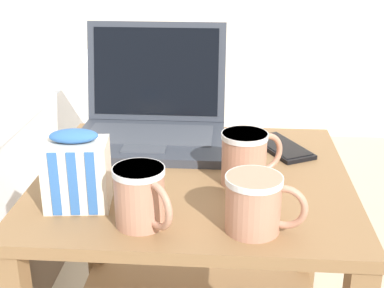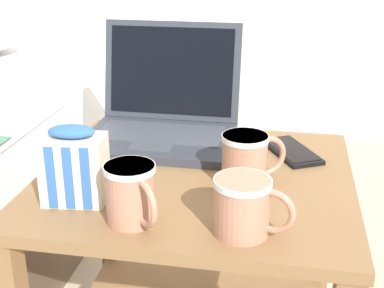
{
  "view_description": "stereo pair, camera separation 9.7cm",
  "coord_description": "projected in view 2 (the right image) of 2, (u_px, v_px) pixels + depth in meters",
  "views": [
    {
      "loc": [
        0.07,
        -0.94,
        0.95
      ],
      "look_at": [
        0.0,
        -0.04,
        0.59
      ],
      "focal_mm": 50.0,
      "sensor_mm": 36.0,
      "label": 1
    },
    {
      "loc": [
        0.16,
        -0.93,
        0.95
      ],
      "look_at": [
        0.0,
        -0.04,
        0.59
      ],
      "focal_mm": 50.0,
      "sensor_mm": 36.0,
      "label": 2
    }
  ],
  "objects": [
    {
      "name": "cell_phone",
      "position": [
        291.0,
        151.0,
        1.14
      ],
      "size": [
        0.14,
        0.17,
        0.01
      ],
      "color": "black",
      "rests_on": "bedside_table"
    },
    {
      "name": "mug_mid_center",
      "position": [
        131.0,
        191.0,
        0.85
      ],
      "size": [
        0.1,
        0.11,
        0.1
      ],
      "color": "tan",
      "rests_on": "bedside_table"
    },
    {
      "name": "laptop",
      "position": [
        163.0,
        116.0,
        1.21
      ],
      "size": [
        0.33,
        0.29,
        0.25
      ],
      "color": "#333842",
      "rests_on": "bedside_table"
    },
    {
      "name": "mug_front_left",
      "position": [
        246.0,
        158.0,
        0.97
      ],
      "size": [
        0.12,
        0.09,
        0.1
      ],
      "color": "tan",
      "rests_on": "bedside_table"
    },
    {
      "name": "snack_bag",
      "position": [
        74.0,
        167.0,
        0.92
      ],
      "size": [
        0.11,
        0.09,
        0.14
      ],
      "color": "silver",
      "rests_on": "bedside_table"
    },
    {
      "name": "bedside_table",
      "position": [
        196.0,
        254.0,
        1.11
      ],
      "size": [
        0.6,
        0.55,
        0.51
      ],
      "color": "olive",
      "rests_on": "ground_plane"
    },
    {
      "name": "mug_front_right",
      "position": [
        244.0,
        204.0,
        0.82
      ],
      "size": [
        0.13,
        0.09,
        0.09
      ],
      "color": "tan",
      "rests_on": "bedside_table"
    }
  ]
}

